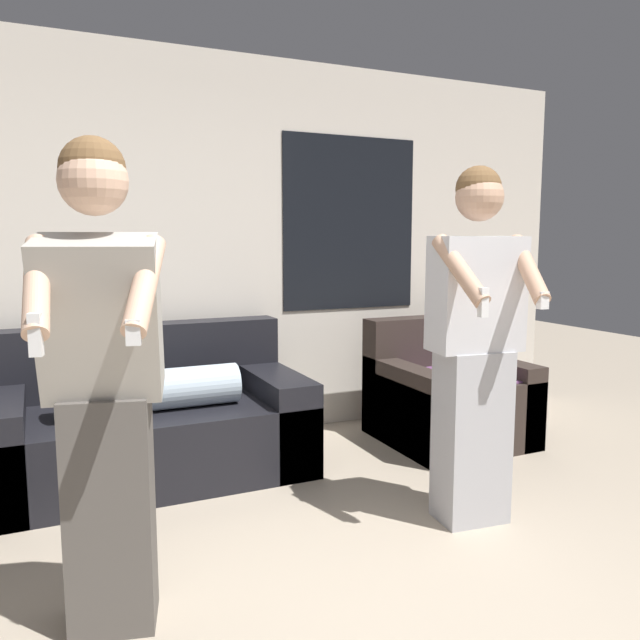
# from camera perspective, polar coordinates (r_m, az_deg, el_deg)

# --- Properties ---
(wall_back) EXTENTS (6.07, 0.07, 2.70)m
(wall_back) POSITION_cam_1_polar(r_m,az_deg,el_deg) (4.44, -10.49, 6.28)
(wall_back) COLOR silver
(wall_back) RESTS_ON ground_plane
(couch) EXTENTS (1.88, 0.98, 0.88)m
(couch) POSITION_cam_1_polar(r_m,az_deg,el_deg) (3.99, -15.55, -9.18)
(couch) COLOR black
(couch) RESTS_ON ground_plane
(armchair) EXTENTS (0.92, 0.92, 0.85)m
(armchair) POSITION_cam_1_polar(r_m,az_deg,el_deg) (4.58, 11.51, -7.04)
(armchair) COLOR #332823
(armchair) RESTS_ON ground_plane
(person_left) EXTENTS (0.48, 0.57, 1.77)m
(person_left) POSITION_cam_1_polar(r_m,az_deg,el_deg) (2.34, -19.15, -5.64)
(person_left) COLOR #56514C
(person_left) RESTS_ON ground_plane
(person_right) EXTENTS (0.51, 0.49, 1.78)m
(person_right) POSITION_cam_1_polar(r_m,az_deg,el_deg) (3.19, 13.99, -2.20)
(person_right) COLOR #B2B2B7
(person_right) RESTS_ON ground_plane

